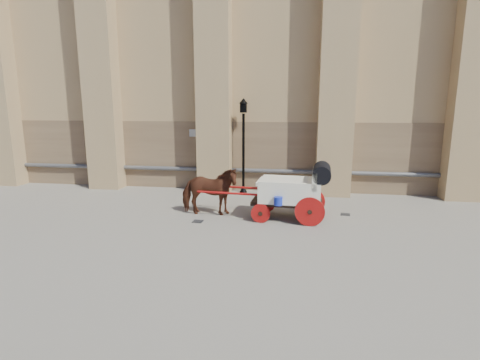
# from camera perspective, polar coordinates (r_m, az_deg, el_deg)

# --- Properties ---
(ground) EXTENTS (90.00, 90.00, 0.00)m
(ground) POSITION_cam_1_polar(r_m,az_deg,el_deg) (12.89, -2.77, -5.45)
(ground) COLOR slate
(ground) RESTS_ON ground
(horse) EXTENTS (2.01, 0.96, 1.68)m
(horse) POSITION_cam_1_polar(r_m,az_deg,el_deg) (12.79, -4.75, -1.72)
(horse) COLOR brown
(horse) RESTS_ON ground
(carriage) EXTENTS (4.40, 1.59, 1.89)m
(carriage) POSITION_cam_1_polar(r_m,az_deg,el_deg) (12.37, 8.36, -1.38)
(carriage) COLOR black
(carriage) RESTS_ON ground
(street_lamp) EXTENTS (0.37, 0.37, 3.99)m
(street_lamp) POSITION_cam_1_polar(r_m,az_deg,el_deg) (15.85, 0.53, 5.65)
(street_lamp) COLOR black
(street_lamp) RESTS_ON ground
(drain_grate_near) EXTENTS (0.34, 0.34, 0.01)m
(drain_grate_near) POSITION_cam_1_polar(r_m,az_deg,el_deg) (12.32, -6.46, -6.28)
(drain_grate_near) COLOR black
(drain_grate_near) RESTS_ON ground
(drain_grate_far) EXTENTS (0.36, 0.36, 0.01)m
(drain_grate_far) POSITION_cam_1_polar(r_m,az_deg,el_deg) (13.49, 15.75, -5.07)
(drain_grate_far) COLOR black
(drain_grate_far) RESTS_ON ground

